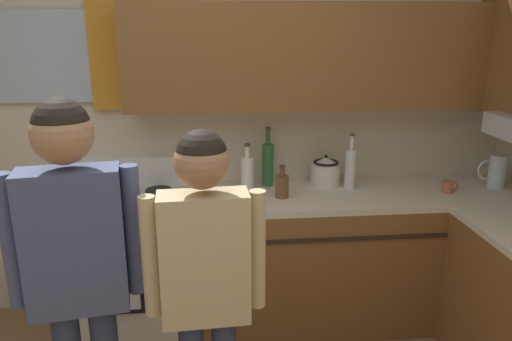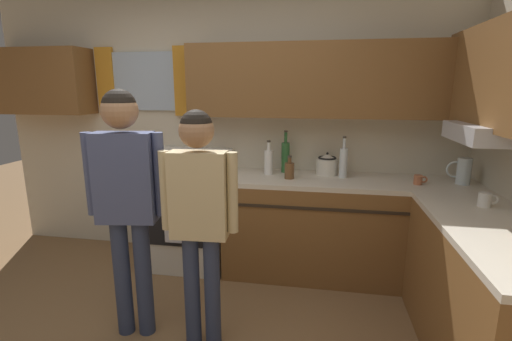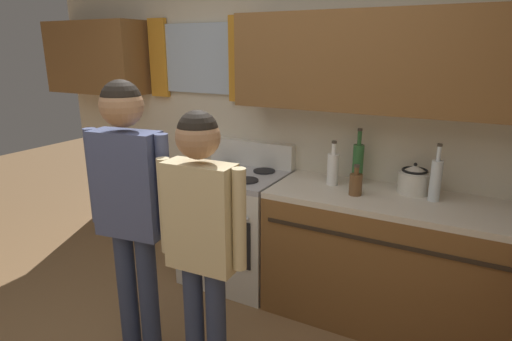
# 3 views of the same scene
# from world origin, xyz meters

# --- Properties ---
(back_wall_unit) EXTENTS (4.60, 0.42, 2.60)m
(back_wall_unit) POSITION_xyz_m (0.08, 1.82, 1.47)
(back_wall_unit) COLOR beige
(back_wall_unit) RESTS_ON ground
(kitchen_counter_run) EXTENTS (2.15, 2.07, 0.90)m
(kitchen_counter_run) POSITION_xyz_m (1.53, 1.12, 0.45)
(kitchen_counter_run) COLOR brown
(kitchen_counter_run) RESTS_ON ground
(stove_oven) EXTENTS (0.75, 0.67, 1.10)m
(stove_oven) POSITION_xyz_m (-0.24, 1.54, 0.47)
(stove_oven) COLOR silver
(stove_oven) RESTS_ON ground
(bottle_wine_green) EXTENTS (0.08, 0.08, 0.39)m
(bottle_wine_green) POSITION_xyz_m (0.66, 1.73, 1.05)
(bottle_wine_green) COLOR #2D6633
(bottle_wine_green) RESTS_ON kitchen_counter_run
(bottle_tall_clear) EXTENTS (0.07, 0.07, 0.37)m
(bottle_tall_clear) POSITION_xyz_m (1.18, 1.61, 1.04)
(bottle_tall_clear) COLOR silver
(bottle_tall_clear) RESTS_ON kitchen_counter_run
(bottle_milk_white) EXTENTS (0.08, 0.08, 0.31)m
(bottle_milk_white) POSITION_xyz_m (0.51, 1.62, 1.02)
(bottle_milk_white) COLOR white
(bottle_milk_white) RESTS_ON kitchen_counter_run
(bottle_squat_brown) EXTENTS (0.08, 0.08, 0.21)m
(bottle_squat_brown) POSITION_xyz_m (0.72, 1.48, 0.98)
(bottle_squat_brown) COLOR brown
(bottle_squat_brown) RESTS_ON kitchen_counter_run
(cup_terracotta) EXTENTS (0.11, 0.07, 0.08)m
(cup_terracotta) POSITION_xyz_m (1.78, 1.47, 0.94)
(cup_terracotta) COLOR #B76642
(cup_terracotta) RESTS_ON kitchen_counter_run
(mug_ceramic_white) EXTENTS (0.13, 0.08, 0.09)m
(mug_ceramic_white) POSITION_xyz_m (2.07, 0.93, 0.95)
(mug_ceramic_white) COLOR white
(mug_ceramic_white) RESTS_ON kitchen_counter_run
(stovetop_kettle) EXTENTS (0.27, 0.20, 0.21)m
(stovetop_kettle) POSITION_xyz_m (1.04, 1.70, 1.00)
(stovetop_kettle) COLOR silver
(stovetop_kettle) RESTS_ON kitchen_counter_run
(water_pitcher) EXTENTS (0.19, 0.11, 0.22)m
(water_pitcher) POSITION_xyz_m (2.14, 1.54, 1.01)
(water_pitcher) COLOR silver
(water_pitcher) RESTS_ON kitchen_counter_run
(adult_left) EXTENTS (0.51, 0.23, 1.67)m
(adult_left) POSITION_xyz_m (-0.25, 0.46, 1.05)
(adult_left) COLOR #2D3856
(adult_left) RESTS_ON ground
(adult_in_plaid) EXTENTS (0.49, 0.21, 1.56)m
(adult_in_plaid) POSITION_xyz_m (0.25, 0.42, 0.98)
(adult_in_plaid) COLOR #2D3856
(adult_in_plaid) RESTS_ON ground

